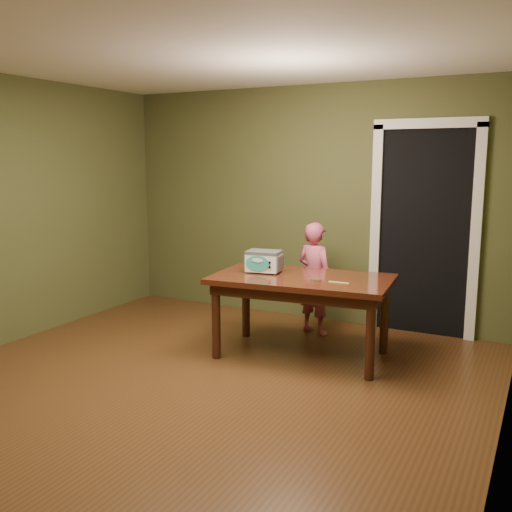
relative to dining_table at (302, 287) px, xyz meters
name	(u,v)px	position (x,y,z in m)	size (l,w,h in m)	color
floor	(181,395)	(-0.47, -1.25, -0.65)	(5.00, 5.00, 0.00)	#523117
room_shell	(176,173)	(-0.47, -1.25, 1.06)	(4.52, 5.02, 2.61)	#4A4E29
doorway	(430,230)	(0.83, 1.53, 0.41)	(1.10, 0.66, 2.25)	black
dining_table	(302,287)	(0.00, 0.00, 0.00)	(1.68, 1.05, 0.75)	#3D1A0D
toy_oven	(264,261)	(-0.40, 0.02, 0.21)	(0.36, 0.27, 0.21)	#4C4F54
baking_pan	(315,280)	(0.18, -0.12, 0.11)	(0.10, 0.10, 0.02)	silver
spatula	(339,283)	(0.39, -0.10, 0.10)	(0.18, 0.03, 0.01)	#D4C95C
child	(315,278)	(-0.15, 0.71, -0.07)	(0.43, 0.28, 1.17)	#C5516C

